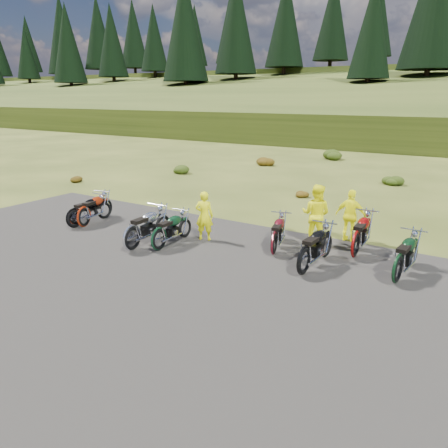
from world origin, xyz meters
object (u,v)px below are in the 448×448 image
Objects in this scene: motorcycle_7 at (396,284)px; motorcycle_3 at (133,251)px; person_middle at (204,217)px; motorcycle_0 at (76,228)px.

motorcycle_3 is at bearing 108.49° from motorcycle_7.
person_middle reaches higher than motorcycle_3.
motorcycle_7 is 6.06m from person_middle.
person_middle is (4.63, 1.40, 0.80)m from motorcycle_0.
motorcycle_7 is at bearing 158.23° from person_middle.
person_middle is at bearing -34.10° from motorcycle_3.
motorcycle_3 reaches higher than motorcycle_0.
motorcycle_3 is 7.46m from motorcycle_7.
motorcycle_0 is 0.89× the size of motorcycle_3.
motorcycle_3 is (3.40, -0.64, 0.00)m from motorcycle_0.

